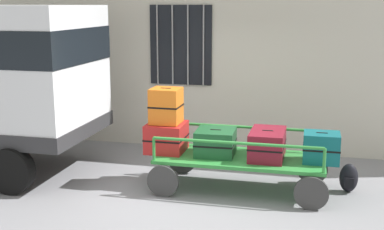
% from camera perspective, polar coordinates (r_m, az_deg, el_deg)
% --- Properties ---
extents(ground_plane, '(40.00, 40.00, 0.00)m').
position_cam_1_polar(ground_plane, '(7.66, 0.51, -8.98)').
color(ground_plane, gray).
extents(building_wall, '(12.00, 0.38, 5.00)m').
position_cam_1_polar(building_wall, '(9.80, 4.18, 10.60)').
color(building_wall, beige).
rests_on(building_wall, ground).
extents(luggage_cart, '(2.59, 1.16, 0.52)m').
position_cam_1_polar(luggage_cart, '(7.82, 5.39, -5.30)').
color(luggage_cart, '#2D8438').
rests_on(luggage_cart, ground).
extents(cart_railing, '(2.46, 1.02, 0.36)m').
position_cam_1_polar(cart_railing, '(7.71, 5.45, -2.44)').
color(cart_railing, '#2D8438').
rests_on(cart_railing, luggage_cart).
extents(suitcase_left_bottom, '(0.58, 0.62, 0.45)m').
position_cam_1_polar(suitcase_left_bottom, '(8.00, -2.84, -2.46)').
color(suitcase_left_bottom, '#B21E1E').
rests_on(suitcase_left_bottom, luggage_cart).
extents(suitcase_left_middle, '(0.46, 0.44, 0.55)m').
position_cam_1_polar(suitcase_left_middle, '(7.88, -2.89, 1.04)').
color(suitcase_left_middle, orange).
rests_on(suitcase_left_middle, suitcase_left_bottom).
extents(suitcase_midleft_bottom, '(0.61, 0.62, 0.39)m').
position_cam_1_polar(suitcase_midleft_bottom, '(7.81, 2.62, -3.03)').
color(suitcase_midleft_bottom, '#194C28').
rests_on(suitcase_midleft_bottom, luggage_cart).
extents(suitcase_center_bottom, '(0.51, 0.80, 0.42)m').
position_cam_1_polar(suitcase_center_bottom, '(7.72, 8.33, -3.22)').
color(suitcase_center_bottom, maroon).
rests_on(suitcase_center_bottom, luggage_cart).
extents(suitcase_midright_bottom, '(0.53, 0.45, 0.44)m').
position_cam_1_polar(suitcase_midright_bottom, '(7.67, 14.12, -3.51)').
color(suitcase_midright_bottom, '#0F5960').
rests_on(suitcase_midright_bottom, luggage_cart).
extents(backpack, '(0.27, 0.22, 0.44)m').
position_cam_1_polar(backpack, '(8.10, 16.95, -6.70)').
color(backpack, black).
rests_on(backpack, ground).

